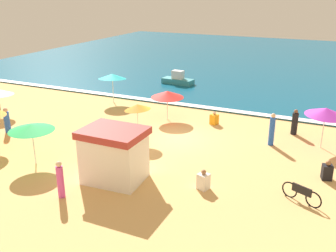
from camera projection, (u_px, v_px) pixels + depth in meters
ground_plane at (176, 138)px, 22.75m from camera, size 60.00×60.00×0.00m
ocean_water at (269, 60)px, 46.60m from camera, size 60.00×44.00×0.10m
wave_breaker_foam at (211, 108)px, 28.08m from camera, size 57.00×0.70×0.01m
lifeguard_cabana at (114, 155)px, 17.38m from camera, size 2.79×2.20×2.50m
beach_umbrella_0 at (112, 76)px, 29.10m from camera, size 2.60×2.62×2.32m
beach_umbrella_1 at (137, 107)px, 21.88m from camera, size 1.58×1.55×2.22m
beach_umbrella_2 at (31, 127)px, 18.78m from camera, size 2.95×2.95×2.11m
beach_umbrella_3 at (326, 112)px, 20.68m from camera, size 3.02×3.02×2.37m
beach_umbrella_6 at (167, 94)px, 25.41m from camera, size 2.77×2.78×2.00m
parked_bicycle at (301, 194)px, 15.85m from camera, size 1.69×0.80×0.76m
beachgoer_0 at (203, 181)px, 16.87m from camera, size 0.58×0.58×0.94m
beachgoer_1 at (327, 171)px, 17.71m from camera, size 0.54×0.54×0.95m
beachgoer_3 at (272, 130)px, 21.44m from camera, size 0.43×0.43×1.87m
beachgoer_5 at (214, 119)px, 24.90m from camera, size 0.56×0.56×0.86m
beachgoer_6 at (7, 121)px, 23.38m from camera, size 0.47×0.47×1.57m
beachgoer_7 at (295, 123)px, 23.08m from camera, size 0.41×0.41×1.57m
beachgoer_11 at (60, 180)px, 16.08m from camera, size 0.40×0.40×1.66m
small_boat_0 at (178, 80)px, 34.98m from camera, size 2.98×1.37×1.21m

